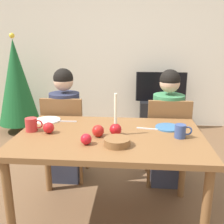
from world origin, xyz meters
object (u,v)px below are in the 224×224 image
apple_by_right_mug (98,131)px  tv (161,87)px  chair_left (65,134)px  chair_right (167,137)px  tv_stand (159,115)px  candle_centerpiece (116,127)px  mug_left (32,125)px  christmas_tree (17,82)px  plate_left (48,120)px  dining_table (110,145)px  mug_right (181,131)px  bowl_walnuts (117,142)px  person_left_child (66,127)px  apple_near_candle (86,139)px  apple_by_left_plate (49,128)px  person_right_child (167,130)px  plate_right (168,127)px

apple_by_right_mug → tv: bearing=73.8°
chair_left → chair_right: 1.02m
chair_right → tv_stand: (0.09, 1.69, -0.27)m
candle_centerpiece → mug_left: (-0.66, 0.03, -0.01)m
christmas_tree → plate_left: size_ratio=6.87×
dining_table → tv: tv is taller
mug_right → bowl_walnuts: (-0.45, -0.18, -0.02)m
christmas_tree → bowl_walnuts: (1.71, -2.24, -0.02)m
mug_left → person_left_child: bearing=80.9°
apple_near_candle → apple_by_left_plate: (-0.32, 0.20, 0.00)m
chair_left → apple_by_right_mug: 0.83m
person_right_child → plate_right: person_right_child is taller
dining_table → plate_left: plate_left is taller
tv_stand → apple_by_right_mug: 2.51m
dining_table → apple_near_candle: 0.28m
tv_stand → tv: tv is taller
plate_left → chair_left: bearing=78.6°
chair_right → apple_by_right_mug: size_ratio=10.13×
candle_centerpiece → plate_right: size_ratio=1.52×
christmas_tree → tv_stand: bearing=6.6°
plate_right → mug_left: mug_left is taller
tv_stand → chair_right: bearing=-93.1°
person_right_child → apple_by_right_mug: 0.94m
tv → tv_stand: bearing=-90.0°
mug_left → tv_stand: bearing=61.9°
chair_left → plate_left: (-0.06, -0.32, 0.24)m
candle_centerpiece → plate_right: candle_centerpiece is taller
christmas_tree → plate_left: bearing=-58.6°
tv → bowl_walnuts: size_ratio=4.43×
tv_stand → mug_left: 2.64m
tv → apple_by_right_mug: size_ratio=8.89×
candle_centerpiece → apple_near_candle: bearing=-133.7°
tv_stand → bowl_walnuts: 2.61m
chair_left → plate_right: size_ratio=4.31×
plate_right → apple_by_left_plate: bearing=-168.3°
plate_left → mug_right: (1.09, -0.31, 0.04)m
person_left_child → apple_near_candle: person_left_child is taller
apple_by_left_plate → christmas_tree: bearing=119.9°
plate_left → mug_left: 0.27m
plate_right → bowl_walnuts: (-0.39, -0.39, 0.02)m
christmas_tree → candle_centerpiece: 2.65m
mug_left → apple_by_right_mug: (0.53, -0.08, -0.01)m
apple_near_candle → tv: bearing=73.4°
tv → christmas_tree: size_ratio=0.52×
christmas_tree → plate_right: 2.80m
dining_table → person_left_child: 0.83m
chair_right → candle_centerpiece: candle_centerpiece is taller
person_left_child → mug_right: (1.03, -0.66, 0.23)m
person_left_child → christmas_tree: christmas_tree is taller
candle_centerpiece → apple_by_left_plate: (-0.51, 0.00, -0.02)m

